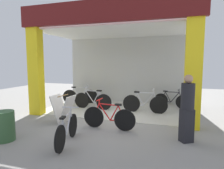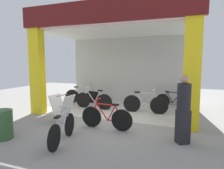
% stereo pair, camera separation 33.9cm
% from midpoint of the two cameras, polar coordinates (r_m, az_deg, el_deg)
% --- Properties ---
extents(ground_plane, '(19.96, 19.96, 0.00)m').
position_cam_midpoint_polar(ground_plane, '(6.86, -3.56, -10.35)').
color(ground_plane, gray).
rests_on(ground_plane, ground).
extents(shop_facade, '(6.18, 3.63, 3.97)m').
position_cam_midpoint_polar(shop_facade, '(8.20, 0.71, 7.51)').
color(shop_facade, beige).
rests_on(shop_facade, ground).
extents(bicycle_inside_0, '(1.72, 0.47, 0.95)m').
position_cam_midpoint_polar(bicycle_inside_0, '(8.39, -6.81, -4.61)').
color(bicycle_inside_0, black).
rests_on(bicycle_inside_0, ground).
extents(bicycle_inside_1, '(1.75, 0.48, 0.96)m').
position_cam_midpoint_polar(bicycle_inside_1, '(7.79, 8.24, -5.44)').
color(bicycle_inside_1, black).
rests_on(bicycle_inside_1, ground).
extents(bicycle_inside_2, '(1.64, 0.57, 0.93)m').
position_cam_midpoint_polar(bicycle_inside_2, '(9.65, -10.27, -3.27)').
color(bicycle_inside_2, black).
rests_on(bicycle_inside_2, ground).
extents(bicycle_inside_3, '(1.52, 0.45, 0.85)m').
position_cam_midpoint_polar(bicycle_inside_3, '(8.86, 15.92, -4.47)').
color(bicycle_inside_3, black).
rests_on(bicycle_inside_3, ground).
extents(bicycle_parked_0, '(1.62, 0.44, 0.89)m').
position_cam_midpoint_polar(bicycle_parked_0, '(5.89, -2.56, -9.54)').
color(bicycle_parked_0, black).
rests_on(bicycle_parked_0, ground).
extents(bicycle_parked_1, '(0.45, 1.54, 0.86)m').
position_cam_midpoint_polar(bicycle_parked_1, '(5.03, -14.86, -12.72)').
color(bicycle_parked_1, black).
rests_on(bicycle_parked_1, ground).
extents(sandwich_board_sign, '(0.66, 0.60, 0.93)m').
position_cam_midpoint_polar(sandwich_board_sign, '(6.68, -15.41, -6.93)').
color(sandwich_board_sign, silver).
rests_on(sandwich_board_sign, ground).
extents(pedestrian_0, '(0.44, 0.44, 1.69)m').
position_cam_midpoint_polar(pedestrian_0, '(5.13, 19.31, -6.45)').
color(pedestrian_0, black).
rests_on(pedestrian_0, ground).
extents(trash_bin, '(0.50, 0.50, 0.76)m').
position_cam_midpoint_polar(trash_bin, '(5.82, -30.40, -10.40)').
color(trash_bin, '#335933').
rests_on(trash_bin, ground).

